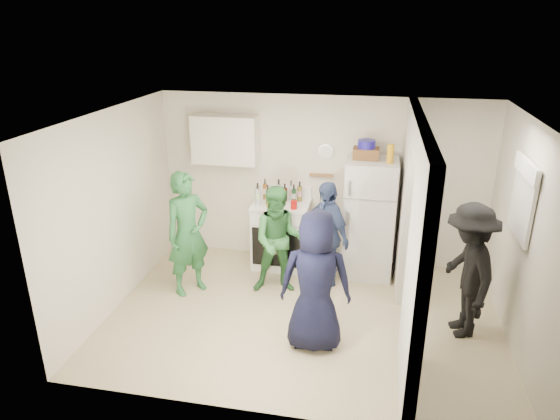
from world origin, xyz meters
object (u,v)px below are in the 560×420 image
Objects in this scene: wicker_basket at (366,153)px; person_navy at (316,281)px; stove at (281,234)px; blue_bowl at (367,144)px; person_green_left at (188,234)px; person_green_center at (279,240)px; fridge at (369,218)px; person_denim at (326,234)px; yellow_cup_stack_top at (390,154)px; person_nook at (468,271)px.

wicker_basket is 0.21× the size of person_navy.
stove is at bearing -73.40° from person_navy.
blue_bowl is 0.14× the size of person_green_left.
blue_bowl reaches higher than person_green_center.
fridge is at bearing -110.20° from person_navy.
person_denim is at bearing -141.95° from fridge.
person_denim is (1.77, 0.56, -0.10)m from person_green_left.
person_green_center is at bearing -142.61° from wicker_basket.
yellow_cup_stack_top is at bearing -24.44° from fridge.
person_nook reaches higher than person_green_center.
blue_bowl reaches higher than fridge.
person_nook is (1.70, -0.87, 0.06)m from person_denim.
person_navy reaches higher than stove.
person_navy reaches higher than person_denim.
yellow_cup_stack_top reaches higher than wicker_basket.
yellow_cup_stack_top is (0.32, -0.15, -0.08)m from blue_bowl.
wicker_basket is 0.21× the size of person_green_left.
person_denim is at bearing -93.46° from person_navy.
wicker_basket reaches higher than stove.
blue_bowl is (1.17, 0.02, 1.42)m from stove.
fridge is at bearing -148.86° from person_nook.
yellow_cup_stack_top reaches higher than person_nook.
stove is 1.51m from person_green_left.
blue_bowl is 2.68m from person_green_left.
person_navy is at bearing -72.70° from person_green_center.
stove is 0.58× the size of fridge.
blue_bowl is at bearing 25.86° from person_green_center.
wicker_basket reaches higher than person_green_center.
wicker_basket reaches higher than person_navy.
yellow_cup_stack_top is 2.18m from person_navy.
person_denim reaches higher than person_green_center.
fridge is 1.15× the size of person_green_center.
wicker_basket is 1.46× the size of blue_bowl.
person_navy reaches higher than person_nook.
stove is at bearing -5.87° from person_green_left.
person_green_center is at bearing -104.46° from person_denim.
yellow_cup_stack_top reaches higher than fridge.
blue_bowl is 1.76m from person_green_center.
person_denim is (0.59, 0.32, 0.01)m from person_green_center.
yellow_cup_stack_top is at bearing -117.29° from person_navy.
person_green_left is at bearing -115.08° from person_denim.
stove is 1.74m from wicker_basket.
person_green_left is 1.14× the size of person_green_center.
person_green_center is (1.18, 0.24, -0.10)m from person_green_left.
wicker_basket is 0.23× the size of person_denim.
fridge is at bearing -1.35° from stove.
fridge reaches higher than stove.
wicker_basket is (1.17, 0.02, 1.29)m from stove.
wicker_basket reaches higher than person_denim.
fridge is 1.96m from person_navy.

